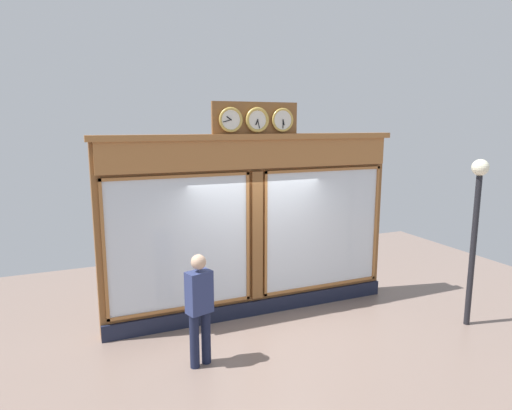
{
  "coord_description": "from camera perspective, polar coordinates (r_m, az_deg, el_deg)",
  "views": [
    {
      "loc": [
        3.06,
        7.22,
        3.5
      ],
      "look_at": [
        0.0,
        0.0,
        2.08
      ],
      "focal_mm": 31.35,
      "sensor_mm": 36.0,
      "label": 1
    }
  ],
  "objects": [
    {
      "name": "ground_plane",
      "position": [
        6.42,
        10.64,
        -22.99
      ],
      "size": [
        14.0,
        14.0,
        0.0
      ],
      "primitive_type": "plane",
      "color": "#7A665B"
    },
    {
      "name": "shop_facade",
      "position": [
        8.16,
        -0.34,
        -2.55
      ],
      "size": [
        5.59,
        0.42,
        3.88
      ],
      "color": "brown",
      "rests_on": "ground_plane"
    },
    {
      "name": "pedestrian",
      "position": [
        6.65,
        -7.22,
        -12.58
      ],
      "size": [
        0.41,
        0.32,
        1.69
      ],
      "color": "#191E38",
      "rests_on": "ground_plane"
    },
    {
      "name": "street_lamp",
      "position": [
        8.47,
        26.27,
        -1.1
      ],
      "size": [
        0.28,
        0.28,
        2.93
      ],
      "color": "black",
      "rests_on": "ground_plane"
    }
  ]
}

